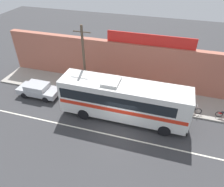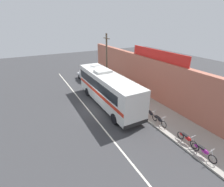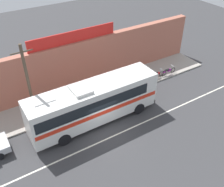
{
  "view_description": "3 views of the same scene",
  "coord_description": "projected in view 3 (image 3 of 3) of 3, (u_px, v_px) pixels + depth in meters",
  "views": [
    {
      "loc": [
        3.09,
        -12.54,
        12.96
      ],
      "look_at": [
        -1.36,
        2.29,
        1.96
      ],
      "focal_mm": 33.95,
      "sensor_mm": 36.0,
      "label": 1
    },
    {
      "loc": [
        15.04,
        -5.89,
        8.89
      ],
      "look_at": [
        -0.54,
        2.41,
        1.04
      ],
      "focal_mm": 26.54,
      "sensor_mm": 36.0,
      "label": 2
    },
    {
      "loc": [
        -7.81,
        -13.36,
        14.92
      ],
      "look_at": [
        2.3,
        2.76,
        1.25
      ],
      "focal_mm": 41.52,
      "sensor_mm": 36.0,
      "label": 3
    }
  ],
  "objects": [
    {
      "name": "utility_pole",
      "position": [
        29.0,
        87.0,
        19.62
      ],
      "size": [
        1.6,
        0.22,
        7.26
      ],
      "color": "brown",
      "rests_on": "sidewalk_slab"
    },
    {
      "name": "motorcycle_black",
      "position": [
        135.0,
        83.0,
        26.12
      ],
      "size": [
        1.83,
        0.56,
        0.94
      ],
      "color": "black",
      "rests_on": "sidewalk_slab"
    },
    {
      "name": "sidewalk_slab",
      "position": [
        78.0,
        98.0,
        24.81
      ],
      "size": [
        30.0,
        3.6,
        0.14
      ],
      "primitive_type": "cube",
      "color": "#A8A399",
      "rests_on": "ground_plane"
    },
    {
      "name": "motorcycle_purple",
      "position": [
        125.0,
        86.0,
        25.59
      ],
      "size": [
        1.89,
        0.56,
        0.94
      ],
      "color": "black",
      "rests_on": "sidewalk_slab"
    },
    {
      "name": "ground_plane",
      "position": [
        106.0,
        131.0,
        21.27
      ],
      "size": [
        70.0,
        70.0,
        0.0
      ],
      "primitive_type": "plane",
      "color": "#3A3A3D"
    },
    {
      "name": "pedestrian_by_curb",
      "position": [
        45.0,
        100.0,
        23.0
      ],
      "size": [
        0.3,
        0.48,
        1.61
      ],
      "color": "navy",
      "rests_on": "sidewalk_slab"
    },
    {
      "name": "storefront_billboard",
      "position": [
        73.0,
        37.0,
        23.62
      ],
      "size": [
        8.64,
        0.12,
        1.1
      ],
      "primitive_type": "cube",
      "color": "red",
      "rests_on": "storefront_facade"
    },
    {
      "name": "motorcycle_orange",
      "position": [
        157.0,
        74.0,
        27.46
      ],
      "size": [
        1.83,
        0.56,
        0.94
      ],
      "color": "black",
      "rests_on": "sidewalk_slab"
    },
    {
      "name": "motorcycle_blue",
      "position": [
        168.0,
        71.0,
        28.02
      ],
      "size": [
        1.93,
        0.56,
        0.94
      ],
      "color": "black",
      "rests_on": "sidewalk_slab"
    },
    {
      "name": "intercity_bus",
      "position": [
        93.0,
        102.0,
        21.1
      ],
      "size": [
        11.11,
        2.67,
        3.78
      ],
      "color": "silver",
      "rests_on": "ground_plane"
    },
    {
      "name": "storefront_facade",
      "position": [
        67.0,
        68.0,
        24.92
      ],
      "size": [
        30.0,
        0.7,
        4.8
      ],
      "primitive_type": "cube",
      "color": "#B26651",
      "rests_on": "ground_plane"
    },
    {
      "name": "road_center_stripe",
      "position": [
        111.0,
        137.0,
        20.72
      ],
      "size": [
        30.0,
        0.14,
        0.01
      ],
      "primitive_type": "cube",
      "color": "silver",
      "rests_on": "ground_plane"
    }
  ]
}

